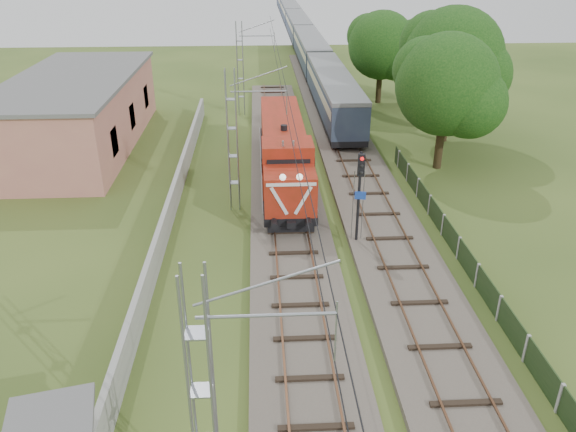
{
  "coord_description": "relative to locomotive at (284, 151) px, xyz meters",
  "views": [
    {
      "loc": [
        -1.58,
        -17.76,
        13.88
      ],
      "look_at": [
        -0.26,
        6.22,
        2.2
      ],
      "focal_mm": 35.0,
      "sensor_mm": 36.0,
      "label": 1
    }
  ],
  "objects": [
    {
      "name": "ground",
      "position": [
        0.0,
        -15.74,
        -2.12
      ],
      "size": [
        140.0,
        140.0,
        0.0
      ],
      "primitive_type": "plane",
      "color": "#364C1C",
      "rests_on": "ground"
    },
    {
      "name": "track_main",
      "position": [
        0.0,
        -8.74,
        -1.94
      ],
      "size": [
        4.2,
        70.0,
        0.45
      ],
      "color": "#6B6054",
      "rests_on": "ground"
    },
    {
      "name": "track_side",
      "position": [
        5.0,
        4.26,
        -1.94
      ],
      "size": [
        4.2,
        80.0,
        0.45
      ],
      "color": "#6B6054",
      "rests_on": "ground"
    },
    {
      "name": "catenary",
      "position": [
        -2.95,
        -3.74,
        1.93
      ],
      "size": [
        3.31,
        70.0,
        8.0
      ],
      "color": "gray",
      "rests_on": "ground"
    },
    {
      "name": "boundary_wall",
      "position": [
        -6.5,
        -3.74,
        -1.37
      ],
      "size": [
        0.25,
        40.0,
        1.5
      ],
      "primitive_type": "cube",
      "color": "#9E9E99",
      "rests_on": "ground"
    },
    {
      "name": "station_building",
      "position": [
        -15.0,
        8.26,
        0.51
      ],
      "size": [
        8.4,
        20.4,
        5.22
      ],
      "color": "#B36960",
      "rests_on": "ground"
    },
    {
      "name": "fence",
      "position": [
        8.0,
        -12.74,
        -1.52
      ],
      "size": [
        0.12,
        32.0,
        1.2
      ],
      "color": "black",
      "rests_on": "ground"
    },
    {
      "name": "locomotive",
      "position": [
        0.0,
        0.0,
        0.0
      ],
      "size": [
        2.79,
        15.95,
        4.05
      ],
      "color": "black",
      "rests_on": "ground"
    },
    {
      "name": "coach_rake",
      "position": [
        5.0,
        57.28,
        0.25
      ],
      "size": [
        2.82,
        105.24,
        3.25
      ],
      "color": "black",
      "rests_on": "ground"
    },
    {
      "name": "signal_post",
      "position": [
        3.29,
        -8.63,
        1.32
      ],
      "size": [
        0.55,
        0.43,
        5.01
      ],
      "color": "black",
      "rests_on": "ground"
    },
    {
      "name": "tree_a",
      "position": [
        10.73,
        2.03,
        3.5
      ],
      "size": [
        6.95,
        6.62,
        9.01
      ],
      "color": "#382A17",
      "rests_on": "ground"
    },
    {
      "name": "tree_b",
      "position": [
        12.92,
        7.86,
        4.13
      ],
      "size": [
        7.73,
        7.36,
        10.02
      ],
      "color": "#382A17",
      "rests_on": "ground"
    },
    {
      "name": "tree_c",
      "position": [
        10.17,
        19.66,
        3.2
      ],
      "size": [
        6.57,
        6.26,
        8.52
      ],
      "color": "#382A17",
      "rests_on": "ground"
    },
    {
      "name": "tree_d",
      "position": [
        13.35,
        19.64,
        2.71
      ],
      "size": [
        5.97,
        5.69,
        7.74
      ],
      "color": "#382A17",
      "rests_on": "ground"
    }
  ]
}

